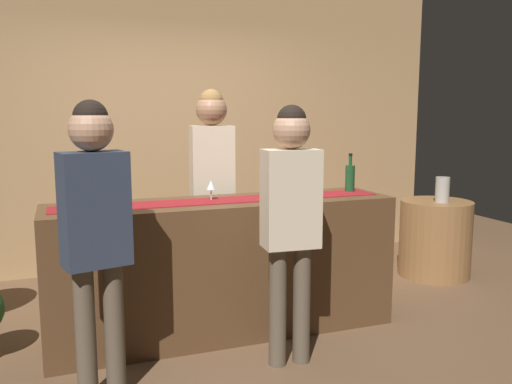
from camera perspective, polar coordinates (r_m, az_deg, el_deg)
The scene contains 13 objects.
ground_plane at distance 4.02m, azimuth -3.37°, elevation -14.67°, with size 10.00×10.00×0.00m, color brown.
back_wall at distance 5.54m, azimuth -9.27°, elevation 7.03°, with size 6.00×0.12×2.90m, color tan.
bar_counter at distance 3.85m, azimuth -3.43°, elevation -8.05°, with size 2.46×0.60×0.97m, color #543821.
counter_runner_cloth at distance 3.75m, azimuth -3.50°, elevation -0.90°, with size 2.33×0.28×0.01m, color maroon.
wine_bottle_green at distance 4.21m, azimuth 10.08°, elevation 1.53°, with size 0.07×0.07×0.30m.
wine_bottle_amber at distance 3.63m, azimuth -19.84°, elevation 0.07°, with size 0.07×0.07×0.30m.
wine_glass_near_customer at distance 3.81m, azimuth 3.74°, elevation 0.83°, with size 0.07×0.07×0.14m.
wine_glass_mid_counter at distance 3.75m, azimuth -4.87°, elevation 0.68°, with size 0.07×0.07×0.14m.
bartender at distance 4.30m, azimuth -4.75°, elevation 2.13°, with size 0.35×0.25×1.77m.
customer_sipping at distance 3.25m, azimuth 3.76°, elevation -1.83°, with size 0.35×0.23×1.63m.
customer_browsing at distance 2.94m, azimuth -16.92°, elevation -2.97°, with size 0.38×0.28×1.65m.
round_side_table at distance 5.47m, azimuth 18.72°, elevation -4.75°, with size 0.68×0.68×0.74m, color olive.
vase_on_side_table at distance 5.33m, azimuth 19.43°, elevation 0.24°, with size 0.13×0.13×0.24m, color #A8A399.
Camera 1 is at (-1.06, -3.54, 1.58)m, focal length 37.16 mm.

